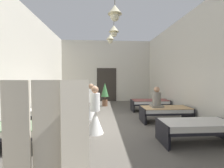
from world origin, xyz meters
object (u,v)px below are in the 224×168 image
(bed_left_row_0, at_px, (30,130))
(patient_seated_primary, at_px, (157,100))
(bed_right_row_0, at_px, (196,126))
(potted_plant, at_px, (105,92))
(bed_left_row_1, at_px, (54,112))
(bed_right_row_1, at_px, (165,110))
(bed_left_row_2, at_px, (66,103))
(bed_right_row_2, at_px, (150,102))
(nurse_near_aisle, at_px, (95,116))
(nurse_mid_aisle, at_px, (91,106))
(privacy_screen, at_px, (47,138))

(bed_left_row_0, distance_m, patient_seated_primary, 4.37)
(bed_right_row_0, xyz_separation_m, potted_plant, (-2.29, 5.25, 0.40))
(bed_left_row_1, bearing_deg, bed_right_row_1, 0.00)
(bed_left_row_2, relative_size, bed_right_row_2, 1.00)
(bed_right_row_1, xyz_separation_m, bed_right_row_2, (0.00, 1.90, 0.00))
(bed_right_row_2, bearing_deg, nurse_near_aisle, -132.57)
(bed_right_row_1, bearing_deg, patient_seated_primary, 175.62)
(bed_left_row_1, xyz_separation_m, nurse_near_aisle, (1.56, -1.04, 0.09))
(bed_left_row_2, xyz_separation_m, patient_seated_primary, (3.90, -1.87, 0.43))
(bed_left_row_1, xyz_separation_m, nurse_mid_aisle, (1.33, 0.62, 0.09))
(bed_left_row_1, bearing_deg, privacy_screen, -74.45)
(nurse_near_aisle, bearing_deg, patient_seated_primary, 142.01)
(bed_left_row_2, height_order, nurse_near_aisle, nurse_near_aisle)
(bed_left_row_0, relative_size, potted_plant, 1.35)
(bed_right_row_0, height_order, nurse_mid_aisle, nurse_mid_aisle)
(patient_seated_primary, relative_size, potted_plant, 0.57)
(bed_left_row_0, relative_size, patient_seated_primary, 2.38)
(bed_right_row_0, height_order, privacy_screen, privacy_screen)
(bed_left_row_2, xyz_separation_m, nurse_mid_aisle, (1.33, -1.28, 0.09))
(potted_plant, bearing_deg, patient_seated_primary, -59.71)
(nurse_mid_aisle, relative_size, privacy_screen, 0.87)
(patient_seated_primary, distance_m, privacy_screen, 4.54)
(nurse_near_aisle, relative_size, privacy_screen, 0.87)
(bed_left_row_1, bearing_deg, bed_left_row_0, -90.00)
(nurse_mid_aisle, bearing_deg, bed_right_row_1, -90.59)
(privacy_screen, bearing_deg, bed_right_row_1, 36.56)
(bed_right_row_0, distance_m, bed_left_row_2, 5.70)
(nurse_mid_aisle, distance_m, patient_seated_primary, 2.66)
(bed_right_row_0, xyz_separation_m, nurse_near_aisle, (-2.70, 0.86, 0.09))
(bed_left_row_2, height_order, nurse_mid_aisle, nurse_mid_aisle)
(bed_left_row_2, bearing_deg, privacy_screen, -79.87)
(nurse_near_aisle, distance_m, potted_plant, 4.42)
(bed_left_row_1, relative_size, bed_left_row_2, 1.00)
(patient_seated_primary, bearing_deg, bed_left_row_2, 154.37)
(bed_right_row_1, distance_m, nurse_mid_aisle, 2.99)
(bed_right_row_0, distance_m, bed_right_row_1, 1.90)
(bed_left_row_2, bearing_deg, bed_left_row_1, -90.00)
(bed_right_row_2, bearing_deg, potted_plant, 147.62)
(bed_right_row_1, height_order, patient_seated_primary, patient_seated_primary)
(bed_right_row_2, xyz_separation_m, nurse_near_aisle, (-2.70, -2.94, 0.09))
(bed_left_row_0, height_order, nurse_near_aisle, nurse_near_aisle)
(nurse_mid_aisle, relative_size, potted_plant, 1.06)
(bed_right_row_0, bearing_deg, bed_left_row_0, 180.00)
(bed_right_row_0, distance_m, nurse_mid_aisle, 3.86)
(potted_plant, bearing_deg, nurse_mid_aisle, -102.99)
(nurse_near_aisle, distance_m, privacy_screen, 2.48)
(patient_seated_primary, distance_m, potted_plant, 3.85)
(bed_left_row_1, height_order, bed_right_row_1, same)
(bed_left_row_0, xyz_separation_m, potted_plant, (1.96, 5.25, 0.40))
(nurse_mid_aisle, relative_size, patient_seated_primary, 1.86)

